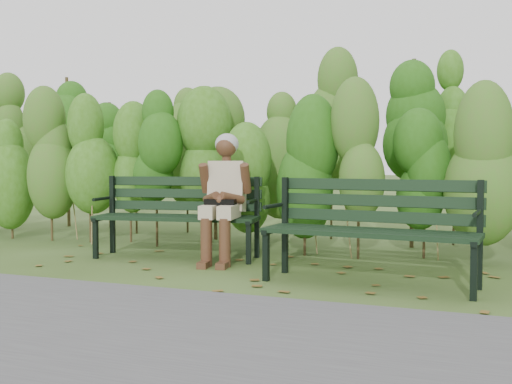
% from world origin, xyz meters
% --- Properties ---
extents(ground, '(80.00, 80.00, 0.00)m').
position_xyz_m(ground, '(0.00, 0.00, 0.00)').
color(ground, '#2D4614').
extents(footpath, '(60.00, 2.50, 0.01)m').
position_xyz_m(footpath, '(0.00, -2.20, 0.01)').
color(footpath, '#474749').
rests_on(footpath, ground).
extents(hedge_band, '(11.04, 1.67, 2.42)m').
position_xyz_m(hedge_band, '(0.00, 1.86, 1.26)').
color(hedge_band, '#47381E').
rests_on(hedge_band, ground).
extents(leaf_litter, '(5.79, 2.16, 0.01)m').
position_xyz_m(leaf_litter, '(-0.27, -0.14, 0.00)').
color(leaf_litter, brown).
rests_on(leaf_litter, ground).
extents(bench_left, '(1.85, 0.85, 0.89)m').
position_xyz_m(bench_left, '(-1.00, 0.61, 0.52)').
color(bench_left, black).
rests_on(bench_left, ground).
extents(bench_right, '(1.86, 0.74, 0.91)m').
position_xyz_m(bench_right, '(1.23, -0.07, 0.53)').
color(bench_right, black).
rests_on(bench_right, ground).
extents(seated_woman, '(0.57, 0.84, 1.35)m').
position_xyz_m(seated_woman, '(-0.43, 0.51, 0.76)').
color(seated_woman, '#BAAD92').
rests_on(seated_woman, ground).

